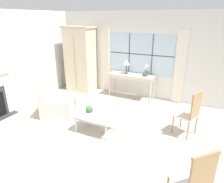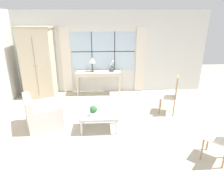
{
  "view_description": "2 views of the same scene",
  "coord_description": "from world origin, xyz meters",
  "px_view_note": "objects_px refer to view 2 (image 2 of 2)",
  "views": [
    {
      "loc": [
        2.09,
        -3.31,
        2.6
      ],
      "look_at": [
        0.01,
        0.88,
        0.85
      ],
      "focal_mm": 32.0,
      "sensor_mm": 36.0,
      "label": 1
    },
    {
      "loc": [
        -0.05,
        -3.97,
        2.58
      ],
      "look_at": [
        0.19,
        0.74,
        0.81
      ],
      "focal_mm": 32.0,
      "sensor_mm": 36.0,
      "label": 2
    }
  ],
  "objects_px": {
    "pillar_candle": "(108,113)",
    "console_table": "(98,74)",
    "table_lamp": "(92,61)",
    "armoire": "(38,63)",
    "potted_plant_small": "(93,111)",
    "coffee_table": "(99,116)",
    "side_chair_wooden": "(172,93)",
    "armchair_upholstered": "(42,115)",
    "potted_orchid": "(112,67)"
  },
  "relations": [
    {
      "from": "table_lamp",
      "to": "side_chair_wooden",
      "type": "xyz_separation_m",
      "value": [
        2.26,
        -1.65,
        -0.55
      ]
    },
    {
      "from": "side_chair_wooden",
      "to": "pillar_candle",
      "type": "height_order",
      "value": "side_chair_wooden"
    },
    {
      "from": "armchair_upholstered",
      "to": "pillar_candle",
      "type": "distance_m",
      "value": 1.69
    },
    {
      "from": "console_table",
      "to": "potted_orchid",
      "type": "bearing_deg",
      "value": 4.5
    },
    {
      "from": "potted_orchid",
      "to": "coffee_table",
      "type": "relative_size",
      "value": 0.43
    },
    {
      "from": "pillar_candle",
      "to": "armchair_upholstered",
      "type": "bearing_deg",
      "value": 167.39
    },
    {
      "from": "armoire",
      "to": "potted_plant_small",
      "type": "distance_m",
      "value": 3.1
    },
    {
      "from": "armchair_upholstered",
      "to": "coffee_table",
      "type": "relative_size",
      "value": 1.19
    },
    {
      "from": "potted_orchid",
      "to": "armchair_upholstered",
      "type": "xyz_separation_m",
      "value": [
        -1.85,
        -2.16,
        -0.7
      ]
    },
    {
      "from": "armoire",
      "to": "armchair_upholstered",
      "type": "relative_size",
      "value": 2.11
    },
    {
      "from": "armchair_upholstered",
      "to": "potted_plant_small",
      "type": "bearing_deg",
      "value": -15.05
    },
    {
      "from": "console_table",
      "to": "armchair_upholstered",
      "type": "distance_m",
      "value": 2.58
    },
    {
      "from": "coffee_table",
      "to": "potted_plant_small",
      "type": "height_order",
      "value": "potted_plant_small"
    },
    {
      "from": "table_lamp",
      "to": "pillar_candle",
      "type": "relative_size",
      "value": 3.08
    },
    {
      "from": "potted_orchid",
      "to": "armchair_upholstered",
      "type": "distance_m",
      "value": 2.93
    },
    {
      "from": "console_table",
      "to": "side_chair_wooden",
      "type": "distance_m",
      "value": 2.63
    },
    {
      "from": "side_chair_wooden",
      "to": "potted_orchid",
      "type": "bearing_deg",
      "value": 133.92
    },
    {
      "from": "table_lamp",
      "to": "armchair_upholstered",
      "type": "distance_m",
      "value": 2.62
    },
    {
      "from": "armoire",
      "to": "table_lamp",
      "type": "distance_m",
      "value": 1.77
    },
    {
      "from": "table_lamp",
      "to": "potted_plant_small",
      "type": "xyz_separation_m",
      "value": [
        0.12,
        -2.5,
        -0.63
      ]
    },
    {
      "from": "potted_plant_small",
      "to": "console_table",
      "type": "bearing_deg",
      "value": 87.96
    },
    {
      "from": "armchair_upholstered",
      "to": "coffee_table",
      "type": "distance_m",
      "value": 1.46
    },
    {
      "from": "potted_orchid",
      "to": "armchair_upholstered",
      "type": "relative_size",
      "value": 0.36
    },
    {
      "from": "armoire",
      "to": "side_chair_wooden",
      "type": "xyz_separation_m",
      "value": [
        4.03,
        -1.53,
        -0.55
      ]
    },
    {
      "from": "side_chair_wooden",
      "to": "coffee_table",
      "type": "relative_size",
      "value": 1.19
    },
    {
      "from": "pillar_candle",
      "to": "potted_orchid",
      "type": "bearing_deg",
      "value": 85.02
    },
    {
      "from": "console_table",
      "to": "side_chair_wooden",
      "type": "xyz_separation_m",
      "value": [
        2.06,
        -1.62,
        -0.11
      ]
    },
    {
      "from": "side_chair_wooden",
      "to": "potted_plant_small",
      "type": "distance_m",
      "value": 2.31
    },
    {
      "from": "coffee_table",
      "to": "pillar_candle",
      "type": "relative_size",
      "value": 5.9
    },
    {
      "from": "table_lamp",
      "to": "pillar_candle",
      "type": "distance_m",
      "value": 2.65
    },
    {
      "from": "table_lamp",
      "to": "potted_orchid",
      "type": "distance_m",
      "value": 0.69
    },
    {
      "from": "armoire",
      "to": "armchair_upholstered",
      "type": "bearing_deg",
      "value": -74.18
    },
    {
      "from": "table_lamp",
      "to": "pillar_candle",
      "type": "bearing_deg",
      "value": -79.96
    },
    {
      "from": "table_lamp",
      "to": "potted_orchid",
      "type": "relative_size",
      "value": 1.22
    },
    {
      "from": "table_lamp",
      "to": "armoire",
      "type": "bearing_deg",
      "value": -176.08
    },
    {
      "from": "side_chair_wooden",
      "to": "table_lamp",
      "type": "bearing_deg",
      "value": 143.95
    },
    {
      "from": "console_table",
      "to": "armoire",
      "type": "bearing_deg",
      "value": -177.22
    },
    {
      "from": "side_chair_wooden",
      "to": "armchair_upholstered",
      "type": "bearing_deg",
      "value": -171.66
    },
    {
      "from": "pillar_candle",
      "to": "console_table",
      "type": "bearing_deg",
      "value": 95.56
    },
    {
      "from": "console_table",
      "to": "table_lamp",
      "type": "height_order",
      "value": "table_lamp"
    },
    {
      "from": "coffee_table",
      "to": "armchair_upholstered",
      "type": "bearing_deg",
      "value": 168.6
    },
    {
      "from": "coffee_table",
      "to": "console_table",
      "type": "bearing_deg",
      "value": 90.9
    },
    {
      "from": "console_table",
      "to": "coffee_table",
      "type": "xyz_separation_m",
      "value": [
        0.04,
        -2.42,
        -0.35
      ]
    },
    {
      "from": "console_table",
      "to": "side_chair_wooden",
      "type": "relative_size",
      "value": 1.4
    },
    {
      "from": "armchair_upholstered",
      "to": "side_chair_wooden",
      "type": "height_order",
      "value": "side_chair_wooden"
    },
    {
      "from": "pillar_candle",
      "to": "armoire",
      "type": "bearing_deg",
      "value": 132.64
    },
    {
      "from": "side_chair_wooden",
      "to": "console_table",
      "type": "bearing_deg",
      "value": 141.78
    },
    {
      "from": "armoire",
      "to": "table_lamp",
      "type": "xyz_separation_m",
      "value": [
        1.76,
        0.12,
        0.01
      ]
    },
    {
      "from": "armchair_upholstered",
      "to": "potted_plant_small",
      "type": "xyz_separation_m",
      "value": [
        1.3,
        -0.35,
        0.27
      ]
    },
    {
      "from": "side_chair_wooden",
      "to": "coffee_table",
      "type": "height_order",
      "value": "side_chair_wooden"
    }
  ]
}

